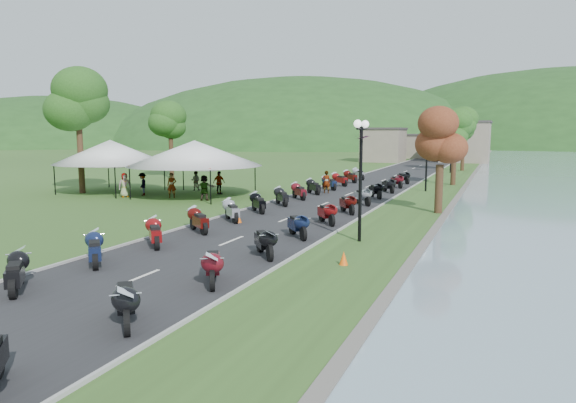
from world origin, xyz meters
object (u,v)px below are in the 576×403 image
(vendor_tent_main, at_px, (195,169))
(pedestrian_c, at_px, (143,195))
(pedestrian_b, at_px, (196,190))
(pedestrian_a, at_px, (172,198))

(vendor_tent_main, height_order, pedestrian_c, vendor_tent_main)
(pedestrian_b, bearing_deg, pedestrian_a, 84.77)
(vendor_tent_main, bearing_deg, pedestrian_b, 122.62)
(pedestrian_a, bearing_deg, vendor_tent_main, 22.79)
(vendor_tent_main, distance_m, pedestrian_a, 2.64)
(vendor_tent_main, distance_m, pedestrian_b, 4.41)
(vendor_tent_main, bearing_deg, pedestrian_a, -128.53)
(pedestrian_a, height_order, pedestrian_b, pedestrian_a)
(pedestrian_b, bearing_deg, pedestrian_c, 49.84)
(pedestrian_c, bearing_deg, pedestrian_b, 129.99)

